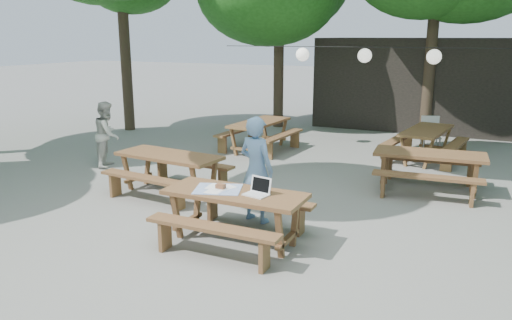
{
  "coord_description": "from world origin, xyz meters",
  "views": [
    {
      "loc": [
        2.66,
        -6.3,
        2.88
      ],
      "look_at": [
        -0.44,
        0.3,
        1.05
      ],
      "focal_mm": 35.0,
      "sensor_mm": 36.0,
      "label": 1
    }
  ],
  "objects": [
    {
      "name": "ground",
      "position": [
        0.0,
        0.0,
        0.0
      ],
      "size": [
        80.0,
        80.0,
        0.0
      ],
      "primitive_type": "plane",
      "color": "slate",
      "rests_on": "ground"
    },
    {
      "name": "pavilion",
      "position": [
        0.5,
        10.5,
        1.4
      ],
      "size": [
        6.0,
        3.0,
        2.8
      ],
      "primitive_type": "cube",
      "color": "black",
      "rests_on": "ground"
    },
    {
      "name": "main_picnic_table",
      "position": [
        -0.44,
        -0.4,
        0.39
      ],
      "size": [
        2.0,
        1.58,
        0.75
      ],
      "color": "#53301D",
      "rests_on": "ground"
    },
    {
      "name": "picnic_table_nw",
      "position": [
        -2.6,
        1.11,
        0.39
      ],
      "size": [
        2.07,
        1.75,
        0.75
      ],
      "rotation": [
        0.0,
        0.0,
        -0.09
      ],
      "color": "#53301D",
      "rests_on": "ground"
    },
    {
      "name": "picnic_table_ne",
      "position": [
        1.75,
        3.29,
        0.39
      ],
      "size": [
        2.06,
        1.74,
        0.75
      ],
      "rotation": [
        0.0,
        0.0,
        0.09
      ],
      "color": "#53301D",
      "rests_on": "ground"
    },
    {
      "name": "picnic_table_far_w",
      "position": [
        -2.59,
        5.08,
        0.39
      ],
      "size": [
        1.72,
        2.06,
        0.75
      ],
      "rotation": [
        0.0,
        0.0,
        1.49
      ],
      "color": "#53301D",
      "rests_on": "ground"
    },
    {
      "name": "picnic_table_far_e",
      "position": [
        1.4,
        5.77,
        0.39
      ],
      "size": [
        1.82,
        2.1,
        0.75
      ],
      "rotation": [
        0.0,
        0.0,
        1.43
      ],
      "color": "#53301D",
      "rests_on": "ground"
    },
    {
      "name": "woman",
      "position": [
        -0.53,
        0.51,
        0.84
      ],
      "size": [
        0.69,
        0.54,
        1.68
      ],
      "primitive_type": "imported",
      "rotation": [
        0.0,
        0.0,
        2.9
      ],
      "color": "#678FBD",
      "rests_on": "ground"
    },
    {
      "name": "second_person",
      "position": [
        -5.01,
        2.2,
        0.73
      ],
      "size": [
        0.81,
        0.88,
        1.46
      ],
      "primitive_type": "imported",
      "rotation": [
        0.0,
        0.0,
        2.02
      ],
      "color": "beige",
      "rests_on": "ground"
    },
    {
      "name": "plastic_chair",
      "position": [
        1.4,
        6.71,
        0.26
      ],
      "size": [
        0.55,
        0.55,
        0.9
      ],
      "rotation": [
        0.0,
        0.0,
        0.31
      ],
      "color": "silver",
      "rests_on": "ground"
    },
    {
      "name": "laptop",
      "position": [
        -0.09,
        -0.37,
        0.81
      ],
      "size": [
        0.38,
        0.32,
        0.24
      ],
      "rotation": [
        0.0,
        0.0,
        -0.2
      ],
      "color": "white",
      "rests_on": "main_picnic_table"
    },
    {
      "name": "tabletop_clutter",
      "position": [
        -0.71,
        -0.39,
        0.76
      ],
      "size": [
        0.79,
        0.73,
        0.08
      ],
      "color": "#3260AD",
      "rests_on": "main_picnic_table"
    },
    {
      "name": "paper_lanterns",
      "position": [
        -0.19,
        6.0,
        2.4
      ],
      "size": [
        9.0,
        0.34,
        0.38
      ],
      "color": "black",
      "rests_on": "ground"
    }
  ]
}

